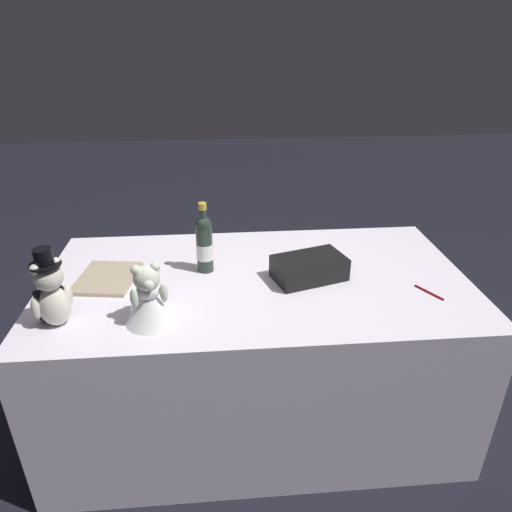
{
  "coord_description": "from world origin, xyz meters",
  "views": [
    {
      "loc": [
        -0.14,
        -1.66,
        1.67
      ],
      "look_at": [
        0.0,
        0.0,
        0.83
      ],
      "focal_mm": 32.31,
      "sensor_mm": 36.0,
      "label": 1
    }
  ],
  "objects_px": {
    "teddy_bear_groom": "(51,293)",
    "champagne_bottle": "(204,243)",
    "guestbook": "(107,278)",
    "teddy_bear_bride": "(148,296)",
    "signing_pen": "(428,292)",
    "gift_case_black": "(309,268)"
  },
  "relations": [
    {
      "from": "teddy_bear_bride",
      "to": "champagne_bottle",
      "type": "relative_size",
      "value": 0.75
    },
    {
      "from": "teddy_bear_groom",
      "to": "champagne_bottle",
      "type": "distance_m",
      "value": 0.62
    },
    {
      "from": "teddy_bear_groom",
      "to": "gift_case_black",
      "type": "height_order",
      "value": "teddy_bear_groom"
    },
    {
      "from": "signing_pen",
      "to": "teddy_bear_bride",
      "type": "bearing_deg",
      "value": -175.39
    },
    {
      "from": "teddy_bear_groom",
      "to": "teddy_bear_bride",
      "type": "bearing_deg",
      "value": 0.23
    },
    {
      "from": "gift_case_black",
      "to": "guestbook",
      "type": "height_order",
      "value": "gift_case_black"
    },
    {
      "from": "teddy_bear_groom",
      "to": "signing_pen",
      "type": "xyz_separation_m",
      "value": [
        1.38,
        0.09,
        -0.12
      ]
    },
    {
      "from": "champagne_bottle",
      "to": "guestbook",
      "type": "relative_size",
      "value": 1.11
    },
    {
      "from": "teddy_bear_groom",
      "to": "signing_pen",
      "type": "relative_size",
      "value": 2.34
    },
    {
      "from": "champagne_bottle",
      "to": "gift_case_black",
      "type": "relative_size",
      "value": 0.94
    },
    {
      "from": "champagne_bottle",
      "to": "teddy_bear_bride",
      "type": "bearing_deg",
      "value": -118.8
    },
    {
      "from": "gift_case_black",
      "to": "teddy_bear_groom",
      "type": "bearing_deg",
      "value": -165.42
    },
    {
      "from": "teddy_bear_groom",
      "to": "guestbook",
      "type": "xyz_separation_m",
      "value": [
        0.11,
        0.3,
        -0.11
      ]
    },
    {
      "from": "gift_case_black",
      "to": "guestbook",
      "type": "relative_size",
      "value": 1.19
    },
    {
      "from": "teddy_bear_groom",
      "to": "champagne_bottle",
      "type": "xyz_separation_m",
      "value": [
        0.52,
        0.35,
        0.01
      ]
    },
    {
      "from": "teddy_bear_groom",
      "to": "champagne_bottle",
      "type": "height_order",
      "value": "champagne_bottle"
    },
    {
      "from": "champagne_bottle",
      "to": "gift_case_black",
      "type": "distance_m",
      "value": 0.45
    },
    {
      "from": "gift_case_black",
      "to": "guestbook",
      "type": "xyz_separation_m",
      "value": [
        -0.83,
        0.06,
        -0.04
      ]
    },
    {
      "from": "teddy_bear_groom",
      "to": "signing_pen",
      "type": "bearing_deg",
      "value": 3.59
    },
    {
      "from": "teddy_bear_bride",
      "to": "signing_pen",
      "type": "distance_m",
      "value": 1.07
    },
    {
      "from": "teddy_bear_groom",
      "to": "teddy_bear_bride",
      "type": "distance_m",
      "value": 0.32
    },
    {
      "from": "guestbook",
      "to": "teddy_bear_bride",
      "type": "bearing_deg",
      "value": -46.52
    }
  ]
}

